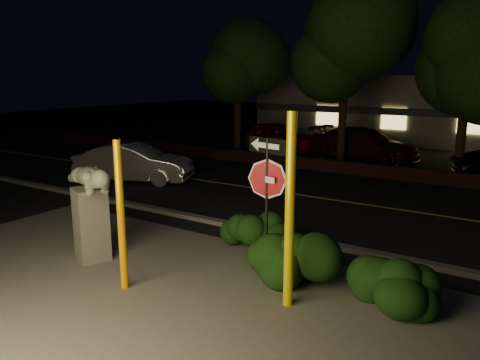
{
  "coord_description": "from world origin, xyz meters",
  "views": [
    {
      "loc": [
        5.07,
        -7.03,
        3.97
      ],
      "look_at": [
        -0.68,
        1.88,
        1.6
      ],
      "focal_mm": 35.0,
      "sensor_mm": 36.0,
      "label": 1
    }
  ],
  "objects_px": {
    "signpost": "(267,180)",
    "parked_car_red": "(278,136)",
    "sculpture": "(90,201)",
    "parked_car_darkred": "(364,144)",
    "yellow_pole_right": "(290,213)",
    "silver_sedan": "(134,163)",
    "yellow_pole_left": "(121,217)"
  },
  "relations": [
    {
      "from": "yellow_pole_left",
      "to": "parked_car_darkred",
      "type": "xyz_separation_m",
      "value": [
        -0.72,
        16.14,
        -0.67
      ]
    },
    {
      "from": "yellow_pole_left",
      "to": "yellow_pole_right",
      "type": "bearing_deg",
      "value": 20.48
    },
    {
      "from": "yellow_pole_right",
      "to": "signpost",
      "type": "bearing_deg",
      "value": 136.81
    },
    {
      "from": "sculpture",
      "to": "parked_car_darkred",
      "type": "distance_m",
      "value": 15.53
    },
    {
      "from": "parked_car_red",
      "to": "parked_car_darkred",
      "type": "relative_size",
      "value": 0.87
    },
    {
      "from": "yellow_pole_right",
      "to": "parked_car_red",
      "type": "bearing_deg",
      "value": 118.89
    },
    {
      "from": "silver_sedan",
      "to": "parked_car_darkred",
      "type": "bearing_deg",
      "value": -54.02
    },
    {
      "from": "yellow_pole_right",
      "to": "parked_car_darkred",
      "type": "xyz_separation_m",
      "value": [
        -3.64,
        15.05,
        -0.94
      ]
    },
    {
      "from": "parked_car_red",
      "to": "parked_car_darkred",
      "type": "distance_m",
      "value": 4.83
    },
    {
      "from": "parked_car_darkred",
      "to": "sculpture",
      "type": "bearing_deg",
      "value": -172.95
    },
    {
      "from": "sculpture",
      "to": "parked_car_darkred",
      "type": "relative_size",
      "value": 0.41
    },
    {
      "from": "signpost",
      "to": "parked_car_red",
      "type": "xyz_separation_m",
      "value": [
        -7.51,
        14.43,
        -1.22
      ]
    },
    {
      "from": "signpost",
      "to": "parked_car_darkred",
      "type": "distance_m",
      "value": 14.46
    },
    {
      "from": "yellow_pole_right",
      "to": "silver_sedan",
      "type": "xyz_separation_m",
      "value": [
        -9.48,
        5.68,
        -0.98
      ]
    },
    {
      "from": "yellow_pole_right",
      "to": "silver_sedan",
      "type": "height_order",
      "value": "yellow_pole_right"
    },
    {
      "from": "silver_sedan",
      "to": "yellow_pole_right",
      "type": "bearing_deg",
      "value": -143.0
    },
    {
      "from": "yellow_pole_right",
      "to": "parked_car_red",
      "type": "relative_size",
      "value": 0.75
    },
    {
      "from": "sculpture",
      "to": "silver_sedan",
      "type": "xyz_separation_m",
      "value": [
        -4.93,
        6.12,
        -0.61
      ]
    },
    {
      "from": "yellow_pole_left",
      "to": "silver_sedan",
      "type": "distance_m",
      "value": 9.46
    },
    {
      "from": "yellow_pole_right",
      "to": "parked_car_darkred",
      "type": "height_order",
      "value": "yellow_pole_right"
    },
    {
      "from": "parked_car_darkred",
      "to": "yellow_pole_right",
      "type": "bearing_deg",
      "value": -156.0
    },
    {
      "from": "yellow_pole_right",
      "to": "parked_car_red",
      "type": "height_order",
      "value": "yellow_pole_right"
    },
    {
      "from": "yellow_pole_left",
      "to": "signpost",
      "type": "bearing_deg",
      "value": 45.39
    },
    {
      "from": "silver_sedan",
      "to": "parked_car_red",
      "type": "bearing_deg",
      "value": -28.09
    },
    {
      "from": "yellow_pole_left",
      "to": "sculpture",
      "type": "bearing_deg",
      "value": 158.43
    },
    {
      "from": "yellow_pole_left",
      "to": "signpost",
      "type": "height_order",
      "value": "yellow_pole_left"
    },
    {
      "from": "signpost",
      "to": "silver_sedan",
      "type": "relative_size",
      "value": 0.64
    },
    {
      "from": "yellow_pole_left",
      "to": "silver_sedan",
      "type": "bearing_deg",
      "value": 134.13
    },
    {
      "from": "yellow_pole_right",
      "to": "parked_car_red",
      "type": "xyz_separation_m",
      "value": [
        -8.46,
        15.33,
        -0.93
      ]
    },
    {
      "from": "silver_sedan",
      "to": "signpost",
      "type": "bearing_deg",
      "value": -141.37
    },
    {
      "from": "sculpture",
      "to": "parked_car_darkred",
      "type": "xyz_separation_m",
      "value": [
        0.91,
        15.49,
        -0.57
      ]
    },
    {
      "from": "signpost",
      "to": "sculpture",
      "type": "xyz_separation_m",
      "value": [
        -3.59,
        -1.34,
        -0.66
      ]
    }
  ]
}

